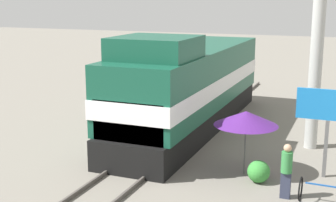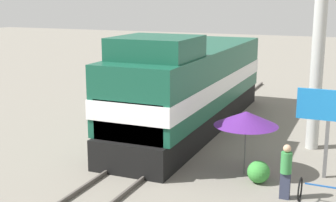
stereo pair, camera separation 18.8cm
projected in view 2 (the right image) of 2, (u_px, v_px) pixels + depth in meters
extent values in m
plane|color=slate|center=(156.00, 154.00, 18.34)|extent=(120.00, 120.00, 0.00)
cube|color=#4C4742|center=(139.00, 150.00, 18.60)|extent=(0.08, 33.35, 0.15)
cube|color=#4C4742|center=(173.00, 155.00, 18.05)|extent=(0.08, 33.35, 0.15)
cube|color=black|center=(192.00, 116.00, 22.00)|extent=(2.90, 13.60, 1.14)
cube|color=#144C38|center=(193.00, 76.00, 21.59)|extent=(3.15, 13.06, 2.63)
cube|color=white|center=(193.00, 82.00, 21.65)|extent=(3.19, 13.19, 0.70)
cube|color=white|center=(140.00, 117.00, 16.71)|extent=(2.68, 1.90, 1.44)
cube|color=#144C38|center=(156.00, 48.00, 17.54)|extent=(2.96, 2.99, 0.83)
cylinder|color=#B2B2AD|center=(318.00, 45.00, 18.21)|extent=(0.51, 0.51, 8.45)
cylinder|color=#4C4C4C|center=(245.00, 145.00, 16.08)|extent=(0.05, 0.05, 2.13)
cone|color=#4C1E72|center=(246.00, 118.00, 15.87)|extent=(2.20, 2.20, 0.50)
cube|color=#595959|center=(326.00, 149.00, 15.80)|extent=(0.12, 0.12, 2.01)
cube|color=#1972BF|center=(329.00, 105.00, 15.47)|extent=(2.11, 0.08, 1.05)
sphere|color=#388C38|center=(258.00, 172.00, 15.48)|extent=(0.75, 0.75, 0.75)
cube|color=#2D3347|center=(285.00, 186.00, 14.26)|extent=(0.30, 0.20, 0.83)
cylinder|color=#337F3F|center=(286.00, 163.00, 14.09)|extent=(0.34, 0.34, 0.66)
sphere|color=tan|center=(287.00, 148.00, 13.99)|extent=(0.24, 0.24, 0.24)
torus|color=black|center=(300.00, 189.00, 14.09)|extent=(0.07, 0.75, 0.75)
cube|color=#194C99|center=(331.00, 187.00, 13.69)|extent=(1.50, 0.08, 0.04)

